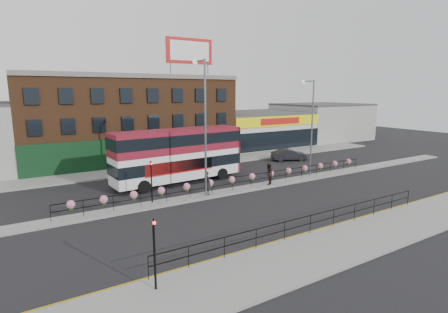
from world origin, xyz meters
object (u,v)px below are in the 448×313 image
double_decker_bus (178,150)px  lamp_column_east (310,120)px  car (289,155)px  lamp_column_west (204,116)px  pedestrian_b (268,174)px  pedestrian_a (207,183)px

double_decker_bus → lamp_column_east: lamp_column_east is taller
car → lamp_column_west: (-16.11, -7.75, 5.82)m
lamp_column_west → lamp_column_east: (11.94, 0.33, -0.83)m
lamp_column_west → lamp_column_east: 11.98m
pedestrian_b → lamp_column_east: size_ratio=0.20×
pedestrian_b → lamp_column_west: lamp_column_west is taller
double_decker_bus → pedestrian_b: size_ratio=6.54×
car → pedestrian_a: (-15.90, -7.82, 0.40)m
pedestrian_a → car: bearing=-75.6°
double_decker_bus → lamp_column_west: bearing=-90.9°
lamp_column_east → pedestrian_b: bearing=-174.6°
lamp_column_west → car: bearing=25.7°
pedestrian_a → double_decker_bus: bearing=-10.2°
pedestrian_b → pedestrian_a: bearing=-41.8°
double_decker_bus → pedestrian_a: 5.57m
lamp_column_west → lamp_column_east: size_ratio=1.15×
double_decker_bus → pedestrian_a: bearing=-88.5°
double_decker_bus → lamp_column_west: size_ratio=1.17×
car → pedestrian_b: (-9.62, -7.93, 0.39)m
lamp_column_east → pedestrian_a: bearing=-178.1°
pedestrian_b → lamp_column_west: size_ratio=0.18×
double_decker_bus → car: (16.03, 2.60, -2.36)m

